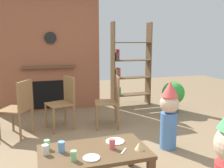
# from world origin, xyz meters

# --- Properties ---
(ground_plane) EXTENTS (12.00, 12.00, 0.00)m
(ground_plane) POSITION_xyz_m (0.00, 0.00, 0.00)
(ground_plane) COLOR #846B4C
(brick_fireplace_feature) EXTENTS (2.20, 0.28, 2.40)m
(brick_fireplace_feature) POSITION_xyz_m (-0.57, 2.60, 1.19)
(brick_fireplace_feature) COLOR #935138
(brick_fireplace_feature) RESTS_ON ground_plane
(bookshelf) EXTENTS (0.90, 0.28, 1.90)m
(bookshelf) POSITION_xyz_m (1.19, 2.40, 0.87)
(bookshelf) COLOR brown
(bookshelf) RESTS_ON ground_plane
(coffee_table) EXTENTS (1.13, 0.65, 0.39)m
(coffee_table) POSITION_xyz_m (-0.34, -0.52, 0.33)
(coffee_table) COLOR brown
(coffee_table) RESTS_ON ground_plane
(paper_cup_near_left) EXTENTS (0.06, 0.06, 0.10)m
(paper_cup_near_left) POSITION_xyz_m (-0.80, -0.35, 0.44)
(paper_cup_near_left) COLOR #8CD18C
(paper_cup_near_left) RESTS_ON coffee_table
(paper_cup_near_right) EXTENTS (0.07, 0.07, 0.11)m
(paper_cup_near_right) POSITION_xyz_m (-0.67, -0.46, 0.45)
(paper_cup_near_right) COLOR #669EE0
(paper_cup_near_right) RESTS_ON coffee_table
(paper_cup_center) EXTENTS (0.06, 0.06, 0.11)m
(paper_cup_center) POSITION_xyz_m (-0.15, -0.54, 0.44)
(paper_cup_center) COLOR #E5666B
(paper_cup_center) RESTS_ON coffee_table
(paper_cup_far_left) EXTENTS (0.07, 0.07, 0.10)m
(paper_cup_far_left) POSITION_xyz_m (-0.83, -0.47, 0.44)
(paper_cup_far_left) COLOR silver
(paper_cup_far_left) RESTS_ON coffee_table
(paper_cup_far_right) EXTENTS (0.06, 0.06, 0.10)m
(paper_cup_far_right) POSITION_xyz_m (-0.58, -0.68, 0.44)
(paper_cup_far_right) COLOR #8CD18C
(paper_cup_far_right) RESTS_ON coffee_table
(paper_plate_front) EXTENTS (0.17, 0.17, 0.01)m
(paper_plate_front) POSITION_xyz_m (-0.41, -0.69, 0.40)
(paper_plate_front) COLOR white
(paper_plate_front) RESTS_ON coffee_table
(paper_plate_rear) EXTENTS (0.21, 0.21, 0.01)m
(paper_plate_rear) POSITION_xyz_m (-0.07, -0.39, 0.40)
(paper_plate_rear) COLOR white
(paper_plate_rear) RESTS_ON coffee_table
(birthday_cake_slice) EXTENTS (0.10, 0.10, 0.08)m
(birthday_cake_slice) POSITION_xyz_m (0.11, -0.65, 0.43)
(birthday_cake_slice) COLOR #EAC68C
(birthday_cake_slice) RESTS_ON coffee_table
(table_fork) EXTENTS (0.11, 0.13, 0.01)m
(table_fork) POSITION_xyz_m (-0.06, -0.64, 0.39)
(table_fork) COLOR silver
(table_fork) RESTS_ON coffee_table
(child_in_pink) EXTENTS (0.27, 0.27, 0.96)m
(child_in_pink) POSITION_xyz_m (0.87, 0.05, 0.51)
(child_in_pink) COLOR #4C7FC6
(child_in_pink) RESTS_ON ground_plane
(dining_chair_left) EXTENTS (0.55, 0.55, 0.90)m
(dining_chair_left) POSITION_xyz_m (-1.12, 1.14, 0.51)
(dining_chair_left) COLOR olive
(dining_chair_left) RESTS_ON ground_plane
(dining_chair_middle) EXTENTS (0.50, 0.50, 0.90)m
(dining_chair_middle) POSITION_xyz_m (-0.41, 1.32, 0.51)
(dining_chair_middle) COLOR olive
(dining_chair_middle) RESTS_ON ground_plane
(dining_chair_right) EXTENTS (0.48, 0.48, 0.90)m
(dining_chair_right) POSITION_xyz_m (0.39, 1.14, 0.51)
(dining_chair_right) COLOR olive
(dining_chair_right) RESTS_ON ground_plane
(potted_plant_tall) EXTENTS (0.46, 0.46, 0.66)m
(potted_plant_tall) POSITION_xyz_m (1.86, 1.54, 0.39)
(potted_plant_tall) COLOR #4C5660
(potted_plant_tall) RESTS_ON ground_plane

